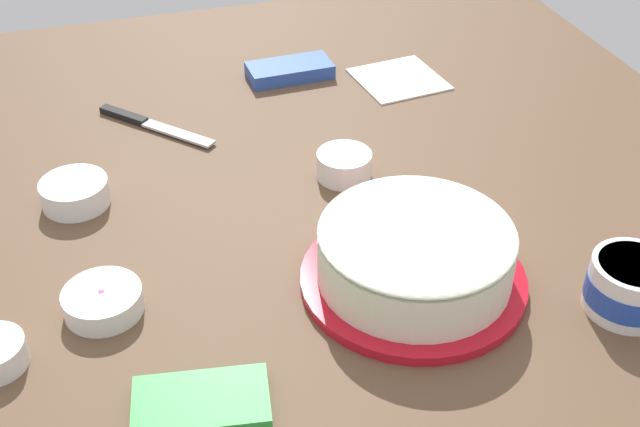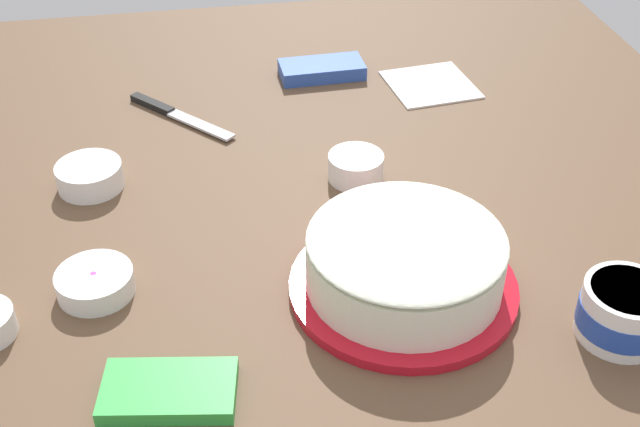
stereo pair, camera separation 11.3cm
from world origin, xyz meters
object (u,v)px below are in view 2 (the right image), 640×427
object	(u,v)px
sprinkle_bowl_green	(90,175)
candy_box_lower	(322,69)
frosted_cake	(405,263)
candy_box_upper	(169,391)
paper_napkin	(430,84)
frosting_tub	(623,311)
sprinkle_bowl_rainbow	(95,282)
sprinkle_bowl_blue	(356,167)
spreading_knife	(172,113)

from	to	relation	value
sprinkle_bowl_green	candy_box_lower	xyz separation A→B (m)	(-0.41, -0.30, -0.01)
frosted_cake	sprinkle_bowl_green	distance (m)	0.51
candy_box_upper	paper_napkin	bearing A→B (deg)	-117.49
frosting_tub	candy_box_lower	size ratio (longest dim) A/B	0.68
sprinkle_bowl_rainbow	candy_box_lower	xyz separation A→B (m)	(-0.39, -0.55, -0.00)
sprinkle_bowl_green	candy_box_upper	distance (m)	0.45
sprinkle_bowl_blue	paper_napkin	size ratio (longest dim) A/B	0.57
spreading_knife	candy_box_upper	size ratio (longest dim) A/B	1.26
sprinkle_bowl_rainbow	candy_box_upper	world-z (taller)	sprinkle_bowl_rainbow
paper_napkin	sprinkle_bowl_blue	bearing A→B (deg)	53.94
frosting_tub	paper_napkin	size ratio (longest dim) A/B	0.71
candy_box_lower	paper_napkin	bearing A→B (deg)	157.05
candy_box_upper	spreading_knife	bearing A→B (deg)	-82.79
frosted_cake	sprinkle_bowl_blue	xyz separation A→B (m)	(0.01, -0.26, -0.02)
frosted_cake	sprinkle_bowl_blue	bearing A→B (deg)	-88.75
frosted_cake	sprinkle_bowl_green	xyz separation A→B (m)	(0.41, -0.31, -0.03)
sprinkle_bowl_blue	candy_box_upper	world-z (taller)	sprinkle_bowl_blue
sprinkle_bowl_blue	candy_box_upper	bearing A→B (deg)	52.85
sprinkle_bowl_green	paper_napkin	world-z (taller)	sprinkle_bowl_green
sprinkle_bowl_blue	candy_box_lower	world-z (taller)	sprinkle_bowl_blue
candy_box_lower	sprinkle_bowl_rainbow	bearing A→B (deg)	52.52
spreading_knife	sprinkle_bowl_blue	world-z (taller)	sprinkle_bowl_blue
sprinkle_bowl_rainbow	frosted_cake	bearing A→B (deg)	170.26
frosting_tub	sprinkle_bowl_rainbow	size ratio (longest dim) A/B	1.07
sprinkle_bowl_rainbow	sprinkle_bowl_blue	world-z (taller)	sprinkle_bowl_blue
spreading_knife	frosted_cake	bearing A→B (deg)	118.67
sprinkle_bowl_green	frosted_cake	bearing A→B (deg)	142.42
sprinkle_bowl_green	candy_box_upper	size ratio (longest dim) A/B	0.67
frosting_tub	spreading_knife	size ratio (longest dim) A/B	0.56
candy_box_lower	sprinkle_bowl_blue	bearing A→B (deg)	86.59
sprinkle_bowl_blue	frosted_cake	bearing A→B (deg)	91.25
spreading_knife	sprinkle_bowl_blue	size ratio (longest dim) A/B	2.21
frosting_tub	frosted_cake	bearing A→B (deg)	-27.06
sprinkle_bowl_blue	candy_box_lower	bearing A→B (deg)	-91.61
candy_box_lower	paper_napkin	size ratio (longest dim) A/B	1.04
frosted_cake	paper_napkin	size ratio (longest dim) A/B	1.96
candy_box_lower	paper_napkin	world-z (taller)	candy_box_lower
frosting_tub	sprinkle_bowl_rainbow	distance (m)	0.65
sprinkle_bowl_blue	spreading_knife	bearing A→B (deg)	-42.01
frosting_tub	sprinkle_bowl_green	bearing A→B (deg)	-33.99
sprinkle_bowl_rainbow	paper_napkin	distance (m)	0.75
sprinkle_bowl_green	candy_box_lower	world-z (taller)	sprinkle_bowl_green
sprinkle_bowl_rainbow	paper_napkin	xyz separation A→B (m)	(-0.58, -0.47, -0.01)
frosting_tub	sprinkle_bowl_blue	distance (m)	0.45
frosted_cake	frosting_tub	size ratio (longest dim) A/B	2.77
candy_box_upper	sprinkle_bowl_rainbow	bearing A→B (deg)	-56.40
paper_napkin	candy_box_lower	bearing A→B (deg)	-21.15
candy_box_upper	sprinkle_bowl_blue	bearing A→B (deg)	-117.94
spreading_knife	candy_box_lower	size ratio (longest dim) A/B	1.20
frosted_cake	frosting_tub	world-z (taller)	frosted_cake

